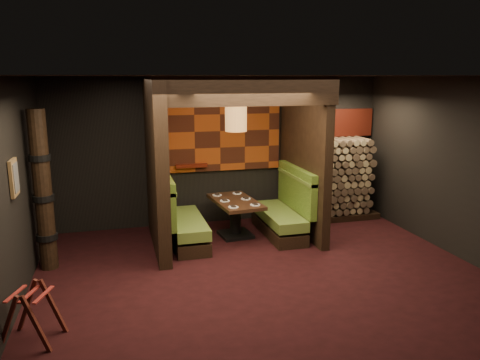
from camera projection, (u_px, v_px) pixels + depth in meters
name	position (u px, v px, depth m)	size (l,w,h in m)	color
floor	(263.00, 276.00, 6.85)	(6.50, 5.50, 0.02)	black
ceiling	(265.00, 75.00, 6.23)	(6.50, 5.50, 0.02)	black
wall_back	(221.00, 151.00, 9.14)	(6.50, 0.02, 2.85)	black
wall_front	(365.00, 248.00, 3.93)	(6.50, 0.02, 2.85)	black
wall_left	(10.00, 195.00, 5.71)	(0.02, 5.50, 2.85)	black
wall_right	(461.00, 169.00, 7.36)	(0.02, 5.50, 2.85)	black
partition_left	(156.00, 164.00, 7.75)	(0.20, 2.20, 2.85)	black
partition_right	(303.00, 157.00, 8.47)	(0.15, 2.10, 2.85)	black
header_beam	(249.00, 91.00, 6.93)	(2.85, 0.18, 0.44)	black
tapa_back_panel	(220.00, 131.00, 9.00)	(2.40, 0.06, 1.55)	#9F3F13
tapa_side_panel	(161.00, 137.00, 7.85)	(0.04, 1.85, 1.45)	#9F3F13
lacquer_shelf	(191.00, 166.00, 8.94)	(0.60, 0.12, 0.07)	#5D190D
booth_bench_left	(181.00, 221.00, 8.07)	(0.68, 1.60, 1.14)	black
booth_bench_right	(284.00, 213.00, 8.55)	(0.68, 1.60, 1.14)	black
dining_table	(235.00, 213.00, 8.43)	(0.83, 1.35, 0.68)	black
place_settings	(235.00, 200.00, 8.38)	(0.67, 1.10, 0.03)	white
pendant_lamp	(236.00, 118.00, 8.02)	(0.37, 0.37, 0.93)	#9F6A32
framed_picture	(14.00, 178.00, 5.77)	(0.05, 0.36, 0.46)	olive
luggage_rack	(31.00, 312.00, 5.08)	(0.73, 0.61, 0.67)	#491A12
totem_column	(43.00, 192.00, 6.85)	(0.31, 0.31, 2.40)	black
firewood_stack	(335.00, 179.00, 9.46)	(1.73, 0.70, 1.64)	black
mosaic_header	(330.00, 123.00, 9.54)	(1.83, 0.10, 0.56)	maroon
bay_front_post	(303.00, 154.00, 8.74)	(0.08, 0.08, 2.85)	black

